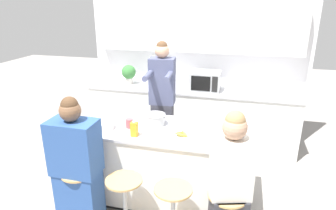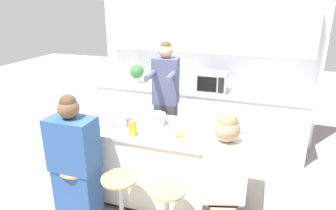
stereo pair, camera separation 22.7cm
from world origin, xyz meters
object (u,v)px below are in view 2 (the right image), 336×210
(kitchen_island, at_px, (166,164))
(banana_bunch, at_px, (180,134))
(microwave, at_px, (212,82))
(potted_plant, at_px, (137,72))
(coffee_cup_near, at_px, (130,122))
(juice_carton, at_px, (133,128))
(bar_stool_leftmost, at_px, (80,193))
(cooking_pot, at_px, (156,119))
(person_cooking, at_px, (166,108))
(person_seated_near, at_px, (223,194))
(bar_stool_center_left, at_px, (121,203))
(person_wrapped_blanket, at_px, (75,165))
(fruit_bowl, at_px, (231,131))

(kitchen_island, distance_m, banana_bunch, 0.53)
(microwave, distance_m, potted_plant, 1.26)
(coffee_cup_near, height_order, juice_carton, juice_carton)
(bar_stool_leftmost, height_order, microwave, microwave)
(juice_carton, distance_m, potted_plant, 1.99)
(kitchen_island, xyz_separation_m, bar_stool_leftmost, (-0.73, -0.64, -0.12))
(cooking_pot, distance_m, potted_plant, 1.74)
(bar_stool_leftmost, relative_size, potted_plant, 2.02)
(bar_stool_leftmost, relative_size, juice_carton, 3.78)
(person_cooking, bearing_deg, bar_stool_leftmost, -116.37)
(microwave, bearing_deg, person_seated_near, -76.28)
(kitchen_island, relative_size, bar_stool_leftmost, 2.89)
(bar_stool_center_left, height_order, coffee_cup_near, coffee_cup_near)
(cooking_pot, bearing_deg, person_wrapped_blanket, -128.62)
(fruit_bowl, bearing_deg, kitchen_island, -171.82)
(person_seated_near, bearing_deg, person_wrapped_blanket, 163.59)
(cooking_pot, bearing_deg, microwave, 75.75)
(bar_stool_center_left, bearing_deg, bar_stool_leftmost, 178.08)
(bar_stool_center_left, height_order, person_wrapped_blanket, person_wrapped_blanket)
(banana_bunch, bearing_deg, kitchen_island, 146.45)
(coffee_cup_near, bearing_deg, person_wrapped_blanket, -120.23)
(bar_stool_leftmost, height_order, person_cooking, person_cooking)
(person_wrapped_blanket, distance_m, microwave, 2.40)
(person_cooking, bearing_deg, fruit_bowl, -36.85)
(person_cooking, distance_m, person_wrapped_blanket, 1.42)
(banana_bunch, height_order, microwave, microwave)
(coffee_cup_near, xyz_separation_m, microwave, (0.61, 1.59, 0.12))
(person_wrapped_blanket, relative_size, banana_bunch, 9.09)
(juice_carton, height_order, potted_plant, potted_plant)
(banana_bunch, xyz_separation_m, potted_plant, (-1.25, 1.70, 0.18))
(bar_stool_center_left, bearing_deg, person_cooking, 89.37)
(bar_stool_leftmost, bearing_deg, bar_stool_center_left, -1.92)
(bar_stool_leftmost, height_order, person_wrapped_blanket, person_wrapped_blanket)
(kitchen_island, xyz_separation_m, cooking_pot, (-0.15, 0.09, 0.51))
(fruit_bowl, bearing_deg, potted_plant, 139.76)
(fruit_bowl, xyz_separation_m, banana_bunch, (-0.49, -0.23, -0.01))
(juice_carton, xyz_separation_m, microwave, (0.48, 1.78, 0.09))
(bar_stool_center_left, distance_m, person_seated_near, 1.04)
(cooking_pot, bearing_deg, person_seated_near, -39.49)
(kitchen_island, distance_m, microwave, 1.65)
(person_seated_near, height_order, juice_carton, person_seated_near)
(kitchen_island, height_order, fruit_bowl, fruit_bowl)
(banana_bunch, bearing_deg, fruit_bowl, 25.43)
(kitchen_island, xyz_separation_m, bar_stool_center_left, (-0.24, -0.65, -0.12))
(kitchen_island, distance_m, person_wrapped_blanket, 1.01)
(kitchen_island, height_order, microwave, microwave)
(bar_stool_leftmost, distance_m, fruit_bowl, 1.71)
(coffee_cup_near, distance_m, banana_bunch, 0.61)
(bar_stool_leftmost, height_order, person_seated_near, person_seated_near)
(person_seated_near, bearing_deg, person_cooking, 110.10)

